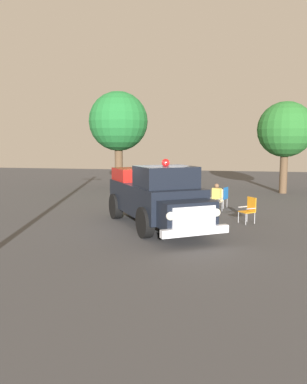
{
  "coord_description": "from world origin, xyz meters",
  "views": [
    {
      "loc": [
        -13.59,
        -2.8,
        3.13
      ],
      "look_at": [
        0.36,
        0.1,
        1.28
      ],
      "focal_mm": 35.31,
      "sensor_mm": 36.0,
      "label": 1
    }
  ],
  "objects": [
    {
      "name": "lawn_chair_spare",
      "position": [
        4.83,
        -2.45,
        0.59
      ],
      "size": [
        0.64,
        0.64,
        1.02
      ],
      "color": "#B7BABF",
      "rests_on": "ground"
    },
    {
      "name": "ground_plane",
      "position": [
        0.0,
        0.0,
        0.0
      ],
      "size": [
        60.0,
        60.0,
        0.0
      ],
      "primitive_type": "plane",
      "color": "#424244"
    },
    {
      "name": "oak_tree_right",
      "position": [
        11.02,
        4.72,
        4.54
      ],
      "size": [
        3.94,
        3.94,
        6.56
      ],
      "color": "brown",
      "rests_on": "ground"
    },
    {
      "name": "lawn_chair_near_truck",
      "position": [
        3.87,
        -2.17,
        0.59
      ],
      "size": [
        0.64,
        0.64,
        1.02
      ],
      "color": "#B7BABF",
      "rests_on": "ground"
    },
    {
      "name": "oak_tree_left",
      "position": [
        11.17,
        -5.99,
        3.94
      ],
      "size": [
        3.42,
        3.42,
        5.69
      ],
      "color": "brown",
      "rests_on": "ground"
    },
    {
      "name": "spectator_seated",
      "position": [
        3.75,
        -2.12,
        0.7
      ],
      "size": [
        0.63,
        0.54,
        1.29
      ],
      "color": "#383842",
      "rests_on": "ground"
    },
    {
      "name": "lawn_chair_by_car",
      "position": [
        1.49,
        -3.51,
        0.59
      ],
      "size": [
        0.69,
        0.69,
        1.02
      ],
      "color": "#B7BABF",
      "rests_on": "ground"
    },
    {
      "name": "vintage_fire_truck",
      "position": [
        0.17,
        -0.03,
        1.2
      ],
      "size": [
        6.16,
        5.09,
        2.59
      ],
      "color": "black",
      "rests_on": "ground"
    },
    {
      "name": "classic_hot_rod",
      "position": [
        7.08,
        0.82,
        0.75
      ],
      "size": [
        4.64,
        4.01,
        1.46
      ],
      "color": "black",
      "rests_on": "ground"
    }
  ]
}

